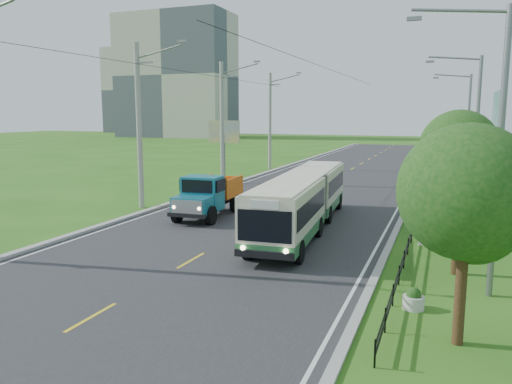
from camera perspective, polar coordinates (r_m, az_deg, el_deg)
The scene contains 30 objects.
ground at distance 20.22m, azimuth -7.43°, elevation -7.81°, with size 240.00×240.00×0.00m, color #275E16.
road at distance 38.58m, azimuth 6.79°, elevation 0.24°, with size 14.00×120.00×0.02m, color #28282B.
curb_left at distance 40.91m, azimuth -3.03°, elevation 0.88°, with size 0.40×120.00×0.15m, color #9E9E99.
curb_right at distance 37.50m, azimuth 17.44°, elevation -0.30°, with size 0.30×120.00×0.10m, color #9E9E99.
edge_line_left at distance 40.70m, azimuth -2.32°, elevation 0.77°, with size 0.12×120.00×0.00m, color silver.
edge_line_right at distance 37.54m, azimuth 16.68°, elevation -0.30°, with size 0.12×120.00×0.00m, color silver.
centre_dash at distance 20.21m, azimuth -7.43°, elevation -7.75°, with size 0.12×2.20×0.00m, color yellow.
railing_right at distance 31.51m, azimuth 18.30°, elevation -1.57°, with size 0.04×40.00×0.60m, color black.
pole_near at distance 31.37m, azimuth -13.17°, elevation 7.42°, with size 3.51×0.32×10.00m.
pole_mid at distance 41.86m, azimuth -3.86°, elevation 7.95°, with size 3.51×0.32×10.00m.
pole_far at distance 52.99m, azimuth 1.64°, elevation 8.17°, with size 3.51×0.32×10.00m.
tree_front at distance 13.31m, azimuth 23.15°, elevation -0.77°, with size 3.36×3.41×5.60m.
tree_second at distance 19.28m, azimuth 22.51°, elevation 1.47°, with size 3.18×3.26×5.30m.
tree_third at distance 25.21m, azimuth 22.26°, elevation 4.15°, with size 3.60×3.62×6.00m.
tree_fourth at distance 31.22m, azimuth 22.02°, elevation 4.22°, with size 3.24×3.31×5.40m.
tree_fifth at distance 37.19m, azimuth 21.91°, elevation 5.30°, with size 3.48×3.52×5.80m.
tree_back at distance 43.20m, azimuth 21.80°, elevation 5.45°, with size 3.30×3.36×5.50m.
streetlight_near at distance 17.08m, azimuth 25.60°, elevation 5.06°, with size 3.02×0.20×9.07m.
streetlight_mid at distance 31.04m, azimuth 23.62°, elevation 6.54°, with size 3.02×0.20×9.07m.
streetlight_far at distance 45.03m, azimuth 22.87°, elevation 7.10°, with size 3.02×0.20×9.07m.
planter_front at distance 15.99m, azimuth 17.56°, elevation -11.66°, with size 0.64×0.64×0.67m.
planter_near at distance 23.66m, azimuth 18.78°, elevation -5.02°, with size 0.64×0.64×0.67m.
planter_mid at distance 31.49m, azimuth 19.39°, elevation -1.66°, with size 0.64×0.64×0.67m.
planter_far at distance 39.39m, azimuth 19.75°, elevation 0.36°, with size 0.64×0.64×0.67m.
billboard_left at distance 45.14m, azimuth -3.68°, elevation 6.47°, with size 3.00×0.20×5.20m.
billboard_right at distance 37.12m, azimuth 25.85°, elevation 7.35°, with size 0.24×6.00×7.30m.
apartment_near at distance 129.46m, azimuth -9.10°, elevation 12.90°, with size 28.00×14.00×30.00m, color #B7B2A3.
apartment_far at distance 163.68m, azimuth -12.36°, elevation 11.25°, with size 24.00×14.00×26.00m, color #B7B2A3.
bus at distance 25.12m, azimuth 5.38°, elevation -0.60°, with size 3.32×14.37×2.75m.
dump_truck at distance 28.34m, azimuth -5.47°, elevation -0.10°, with size 2.54×5.85×2.41m.
Camera 1 is at (9.29, -17.00, 5.80)m, focal length 35.00 mm.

